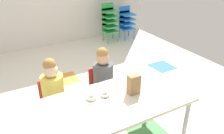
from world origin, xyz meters
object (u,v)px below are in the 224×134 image
object	(u,v)px
paper_bag_brown	(134,84)
paper_plate_near_edge	(91,99)
seated_child_middle_seat	(103,74)
kid_chair_blue_stack	(126,20)
kid_chair_green_stack	(110,21)
donut_powdered_on_plate	(91,97)
donut_powdered_loose	(105,95)
seated_child_near_camera	(53,87)
craft_table	(113,105)

from	to	relation	value
paper_bag_brown	paper_plate_near_edge	bearing A→B (deg)	166.54
seated_child_middle_seat	paper_bag_brown	world-z (taller)	seated_child_middle_seat
kid_chair_blue_stack	paper_plate_near_edge	distance (m)	3.71
paper_plate_near_edge	kid_chair_green_stack	bearing A→B (deg)	58.16
paper_plate_near_edge	donut_powdered_on_plate	bearing A→B (deg)	0.00
kid_chair_blue_stack	paper_bag_brown	xyz separation A→B (m)	(-1.84, -3.02, 0.25)
seated_child_middle_seat	paper_plate_near_edge	size ratio (longest dim) A/B	5.10
donut_powdered_loose	seated_child_near_camera	bearing A→B (deg)	129.72
kid_chair_blue_stack	craft_table	bearing A→B (deg)	-124.67
craft_table	kid_chair_green_stack	world-z (taller)	kid_chair_green_stack
kid_chair_blue_stack	paper_plate_near_edge	bearing A→B (deg)	-128.19
seated_child_near_camera	donut_powdered_loose	distance (m)	0.67
craft_table	donut_powdered_on_plate	size ratio (longest dim) A/B	13.70
donut_powdered_on_plate	donut_powdered_loose	xyz separation A→B (m)	(0.16, -0.01, -0.01)
seated_child_middle_seat	paper_plate_near_edge	distance (m)	0.64
craft_table	donut_powdered_loose	world-z (taller)	donut_powdered_loose
seated_child_near_camera	donut_powdered_loose	xyz separation A→B (m)	(0.43, -0.51, 0.06)
paper_plate_near_edge	paper_bag_brown	bearing A→B (deg)	-13.46
paper_plate_near_edge	kid_chair_blue_stack	bearing A→B (deg)	51.81
craft_table	kid_chair_blue_stack	size ratio (longest dim) A/B	2.08
paper_bag_brown	seated_child_near_camera	bearing A→B (deg)	139.78
craft_table	paper_bag_brown	world-z (taller)	paper_bag_brown
craft_table	paper_plate_near_edge	distance (m)	0.23
craft_table	paper_bag_brown	xyz separation A→B (m)	(0.27, 0.02, 0.16)
seated_child_near_camera	paper_bag_brown	bearing A→B (deg)	-40.22
craft_table	seated_child_middle_seat	bearing A→B (deg)	71.86
seated_child_middle_seat	donut_powdered_loose	world-z (taller)	seated_child_middle_seat
donut_powdered_on_plate	paper_plate_near_edge	bearing A→B (deg)	0.00
donut_powdered_on_plate	donut_powdered_loose	bearing A→B (deg)	-3.53
paper_bag_brown	donut_powdered_loose	world-z (taller)	paper_bag_brown
donut_powdered_on_plate	donut_powdered_loose	world-z (taller)	donut_powdered_on_plate
kid_chair_green_stack	seated_child_middle_seat	bearing A→B (deg)	-120.43
seated_child_near_camera	paper_plate_near_edge	size ratio (longest dim) A/B	5.10
craft_table	paper_plate_near_edge	xyz separation A→B (m)	(-0.19, 0.13, 0.05)
seated_child_middle_seat	kid_chair_blue_stack	xyz separation A→B (m)	(1.90, 2.41, -0.10)
kid_chair_green_stack	donut_powdered_loose	xyz separation A→B (m)	(-1.65, -2.92, 0.09)
craft_table	seated_child_near_camera	size ratio (longest dim) A/B	1.81
seated_child_middle_seat	kid_chair_green_stack	size ratio (longest dim) A/B	1.00
seated_child_middle_seat	donut_powdered_loose	bearing A→B (deg)	-114.81
craft_table	paper_bag_brown	distance (m)	0.31
seated_child_middle_seat	kid_chair_blue_stack	distance (m)	3.07
donut_powdered_on_plate	seated_child_middle_seat	bearing A→B (deg)	51.99
paper_plate_near_edge	craft_table	bearing A→B (deg)	-34.81
craft_table	kid_chair_green_stack	distance (m)	3.45
kid_chair_green_stack	seated_child_near_camera	bearing A→B (deg)	-130.81
craft_table	kid_chair_blue_stack	bearing A→B (deg)	55.33
kid_chair_blue_stack	seated_child_middle_seat	bearing A→B (deg)	-128.23
seated_child_middle_seat	craft_table	bearing A→B (deg)	-108.14
kid_chair_green_stack	donut_powdered_on_plate	bearing A→B (deg)	-121.84
seated_child_near_camera	kid_chair_blue_stack	xyz separation A→B (m)	(2.56, 2.41, -0.10)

